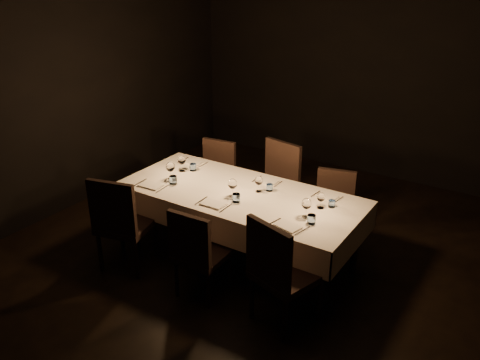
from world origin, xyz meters
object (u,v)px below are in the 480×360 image
Objects in this scene: chair_near_right at (279,270)px; chair_far_center at (275,183)px; chair_near_center at (197,250)px; chair_near_left at (121,220)px; chair_far_left at (215,174)px; dining_table at (240,199)px; chair_far_right at (333,206)px.

chair_far_center reaches higher than chair_near_right.
chair_far_center reaches higher than chair_near_center.
chair_near_right is at bearing -48.74° from chair_far_center.
chair_near_right is (1.74, 0.09, -0.00)m from chair_near_left.
chair_far_left is (0.03, 1.57, -0.06)m from chair_near_left.
chair_far_left is at bearing -105.42° from chair_near_left.
chair_near_right is (0.87, -0.75, -0.12)m from dining_table.
chair_near_center is 1.06× the size of chair_far_right.
chair_near_left reaches higher than dining_table.
chair_near_right is at bearing -177.71° from chair_near_center.
chair_near_left is 2.26m from chair_far_right.
dining_table is 2.42× the size of chair_far_center.
chair_far_center reaches higher than dining_table.
chair_far_right is at bearing -5.21° from chair_far_left.
chair_far_center is (0.85, 1.62, 0.00)m from chair_near_left.
chair_near_center is at bearing -76.44° from chair_far_center.
dining_table is 2.74× the size of chair_near_center.
chair_far_center is at bearing 164.96° from chair_far_right.
chair_far_center reaches higher than chair_near_left.
chair_near_left reaches higher than chair_far_right.
chair_near_center is (0.92, 0.03, -0.06)m from chair_near_left.
chair_near_center is 0.83m from chair_near_right.
chair_near_center is 1.00× the size of chair_far_left.
chair_near_right is 1.77m from chair_far_center.
chair_near_left is 1.75m from chair_near_right.
chair_far_left is at bearing -62.19° from chair_near_center.
chair_near_center is at bearing -126.29° from chair_far_right.
chair_near_left is at bearing -97.35° from chair_far_left.
chair_near_left is 1.83m from chair_far_center.
chair_far_left is at bearing -23.90° from chair_near_right.
chair_near_center reaches higher than dining_table.
chair_far_center is 1.19× the size of chair_far_right.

